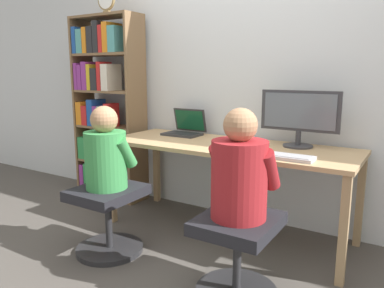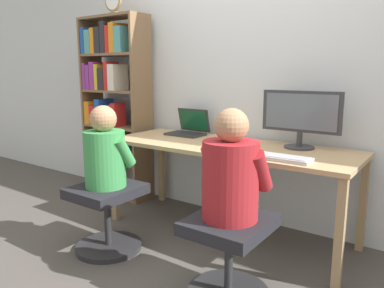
% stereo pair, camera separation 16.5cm
% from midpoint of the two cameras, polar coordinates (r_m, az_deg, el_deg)
% --- Properties ---
extents(ground_plane, '(14.00, 14.00, 0.00)m').
position_cam_midpoint_polar(ground_plane, '(2.79, 3.25, -15.82)').
color(ground_plane, '#4C4742').
extents(wall_back, '(10.00, 0.05, 2.60)m').
position_cam_midpoint_polar(wall_back, '(3.17, 11.05, 11.51)').
color(wall_back, silver).
rests_on(wall_back, ground_plane).
extents(desk, '(1.92, 0.70, 0.72)m').
position_cam_midpoint_polar(desk, '(2.86, 7.13, -1.42)').
color(desk, tan).
rests_on(desk, ground_plane).
extents(desktop_monitor, '(0.57, 0.22, 0.41)m').
position_cam_midpoint_polar(desktop_monitor, '(2.80, 17.85, 3.83)').
color(desktop_monitor, '#333338').
rests_on(desktop_monitor, desk).
extents(laptop, '(0.32, 0.26, 0.22)m').
position_cam_midpoint_polar(laptop, '(3.27, 0.85, 2.25)').
color(laptop, '#2D2D30').
rests_on(laptop, desk).
extents(keyboard, '(0.43, 0.15, 0.03)m').
position_cam_midpoint_polar(keyboard, '(2.44, 14.69, -1.95)').
color(keyboard, '#B2B2B7').
rests_on(keyboard, desk).
extents(computer_mouse_by_keyboard, '(0.06, 0.10, 0.04)m').
position_cam_midpoint_polar(computer_mouse_by_keyboard, '(2.54, 8.46, -1.07)').
color(computer_mouse_by_keyboard, black).
rests_on(computer_mouse_by_keyboard, desk).
extents(office_chair_left, '(0.47, 0.47, 0.47)m').
position_cam_midpoint_polar(office_chair_left, '(2.18, 7.90, -15.88)').
color(office_chair_left, '#262628').
rests_on(office_chair_left, ground_plane).
extents(office_chair_right, '(0.47, 0.47, 0.47)m').
position_cam_midpoint_polar(office_chair_right, '(2.74, -11.08, -10.19)').
color(office_chair_right, '#262628').
rests_on(office_chair_right, ground_plane).
extents(person_at_monitor, '(0.37, 0.31, 0.60)m').
position_cam_midpoint_polar(person_at_monitor, '(2.02, 8.29, -4.39)').
color(person_at_monitor, maroon).
rests_on(person_at_monitor, office_chair_left).
extents(person_at_laptop, '(0.35, 0.29, 0.57)m').
position_cam_midpoint_polar(person_at_laptop, '(2.62, -11.37, -1.25)').
color(person_at_laptop, '#388C47').
rests_on(person_at_laptop, office_chair_right).
extents(bookshelf, '(0.74, 0.28, 1.79)m').
position_cam_midpoint_polar(bookshelf, '(3.86, -11.22, 5.73)').
color(bookshelf, brown).
rests_on(bookshelf, ground_plane).
extents(desk_clock, '(0.20, 0.03, 0.22)m').
position_cam_midpoint_polar(desk_clock, '(3.74, -10.62, 20.66)').
color(desk_clock, olive).
rests_on(desk_clock, bookshelf).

